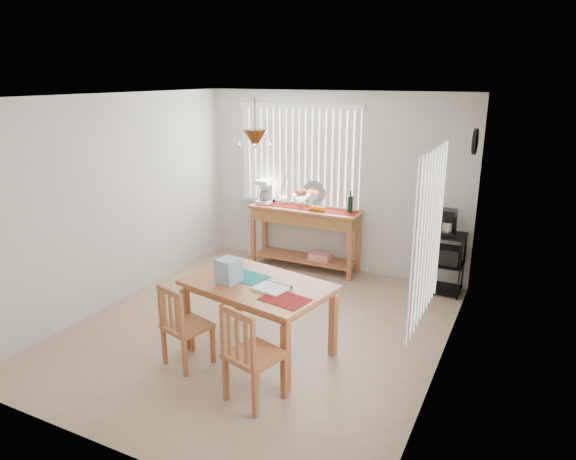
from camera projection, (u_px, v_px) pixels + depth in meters
The scene contains 10 objects.
ground at pixel (259, 329), 5.92m from camera, with size 4.00×4.50×0.01m, color tan.
room_shell at pixel (258, 184), 5.44m from camera, with size 4.20×4.70×2.70m.
sideboard at pixel (305, 223), 7.57m from camera, with size 1.66×0.47×0.94m.
sideboard_items at pixel (289, 196), 7.59m from camera, with size 1.58×0.40×0.72m.
wire_cart at pixel (445, 257), 6.77m from camera, with size 0.48×0.38×0.82m.
cart_items at pixel (448, 222), 6.64m from camera, with size 0.19×0.23×0.34m.
dining_table at pixel (258, 291), 5.24m from camera, with size 1.59×1.18×0.77m.
table_items at pixel (239, 275), 5.17m from camera, with size 1.10×0.71×0.25m.
chair_left at pixel (184, 326), 5.06m from camera, with size 0.49×0.49×0.87m.
chair_right at pixel (251, 355), 4.47m from camera, with size 0.53×0.53×0.94m.
Camera 1 is at (2.66, -4.64, 2.80)m, focal length 32.00 mm.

